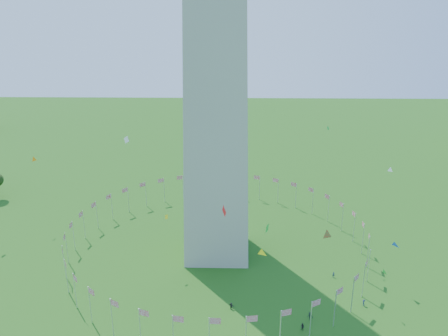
{
  "coord_description": "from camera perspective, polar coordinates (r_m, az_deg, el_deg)",
  "views": [
    {
      "loc": [
        4.37,
        -57.59,
        61.72
      ],
      "look_at": [
        2.21,
        35.0,
        29.94
      ],
      "focal_mm": 35.0,
      "sensor_mm": 36.0,
      "label": 1
    }
  ],
  "objects": [
    {
      "name": "kites_aloft",
      "position": [
        93.7,
        6.34,
        -7.4
      ],
      "size": [
        113.05,
        74.8,
        33.1
      ],
      "color": "yellow",
      "rests_on": "ground"
    },
    {
      "name": "flag_ring",
      "position": [
        121.94,
        -0.88,
        -9.05
      ],
      "size": [
        80.24,
        80.24,
        9.0
      ],
      "color": "silver",
      "rests_on": "ground"
    }
  ]
}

